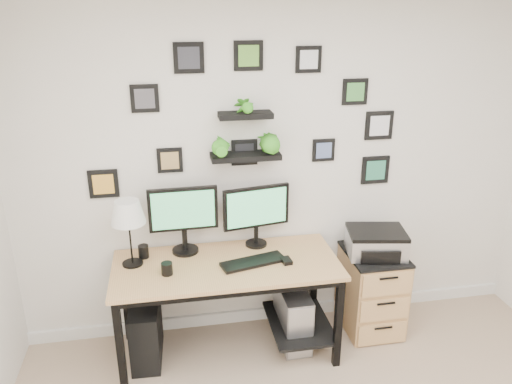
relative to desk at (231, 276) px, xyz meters
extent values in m
plane|color=white|center=(0.45, 0.33, 0.67)|extent=(4.00, 0.00, 4.00)
cube|color=white|center=(0.45, 0.32, -0.58)|extent=(4.00, 0.03, 0.10)
cube|color=tan|center=(-0.04, -0.04, 0.11)|extent=(1.60, 0.70, 0.03)
cube|color=black|center=(-0.04, -0.04, 0.07)|extent=(1.54, 0.64, 0.05)
cube|color=black|center=(-0.04, 0.29, -0.17)|extent=(1.44, 0.02, 0.41)
cube|color=black|center=(0.51, -0.04, -0.45)|extent=(0.45, 0.63, 0.03)
cube|color=black|center=(-0.79, -0.34, -0.27)|extent=(0.05, 0.05, 0.72)
cube|color=black|center=(-0.79, 0.26, -0.27)|extent=(0.05, 0.05, 0.72)
cube|color=black|center=(0.71, -0.34, -0.27)|extent=(0.05, 0.05, 0.72)
cube|color=black|center=(0.71, 0.26, -0.27)|extent=(0.05, 0.05, 0.72)
cylinder|color=black|center=(-0.31, 0.20, 0.13)|extent=(0.20, 0.20, 0.02)
cylinder|color=black|center=(-0.31, 0.20, 0.22)|extent=(0.04, 0.04, 0.17)
cube|color=black|center=(-0.31, 0.19, 0.47)|extent=(0.50, 0.04, 0.32)
cube|color=#4CB272|center=(-0.31, 0.17, 0.47)|extent=(0.45, 0.01, 0.28)
cylinder|color=black|center=(0.22, 0.21, 0.13)|extent=(0.19, 0.19, 0.02)
cylinder|color=black|center=(0.22, 0.21, 0.21)|extent=(0.04, 0.04, 0.15)
cube|color=black|center=(0.22, 0.21, 0.44)|extent=(0.51, 0.11, 0.32)
cube|color=#4CB272|center=(0.23, 0.19, 0.44)|extent=(0.45, 0.08, 0.27)
cube|color=black|center=(0.15, -0.07, 0.14)|extent=(0.48, 0.25, 0.02)
cube|color=black|center=(0.39, -0.10, 0.14)|extent=(0.07, 0.10, 0.03)
cylinder|color=black|center=(-0.69, 0.07, 0.13)|extent=(0.15, 0.15, 0.01)
cylinder|color=black|center=(-0.69, 0.07, 0.35)|extent=(0.01, 0.01, 0.44)
cone|color=white|center=(-0.69, 0.07, 0.52)|extent=(0.24, 0.24, 0.16)
cylinder|color=black|center=(-0.45, -0.11, 0.17)|extent=(0.08, 0.08, 0.09)
cylinder|color=black|center=(-0.61, 0.16, 0.17)|extent=(0.07, 0.07, 0.10)
cube|color=black|center=(-0.64, 0.00, -0.40)|extent=(0.23, 0.47, 0.46)
cube|color=gray|center=(0.47, -0.01, -0.40)|extent=(0.21, 0.46, 0.46)
cube|color=silver|center=(0.47, -0.23, -0.40)|extent=(0.18, 0.01, 0.43)
cube|color=tan|center=(1.13, 0.06, -0.30)|extent=(0.42, 0.50, 0.65)
cube|color=black|center=(1.13, 0.06, 0.03)|extent=(0.43, 0.51, 0.02)
cube|color=tan|center=(1.13, -0.19, -0.52)|extent=(0.39, 0.02, 0.18)
cylinder|color=black|center=(1.13, -0.21, -0.46)|extent=(0.14, 0.02, 0.02)
cube|color=tan|center=(1.13, -0.19, -0.30)|extent=(0.39, 0.02, 0.18)
cylinder|color=black|center=(1.13, -0.21, -0.24)|extent=(0.14, 0.02, 0.02)
cube|color=tan|center=(1.13, -0.19, -0.08)|extent=(0.39, 0.02, 0.18)
cylinder|color=black|center=(1.13, -0.21, -0.02)|extent=(0.14, 0.02, 0.02)
cube|color=silver|center=(1.13, 0.05, 0.13)|extent=(0.48, 0.40, 0.16)
cube|color=black|center=(1.13, 0.05, 0.23)|extent=(0.48, 0.40, 0.03)
cube|color=black|center=(1.10, -0.12, 0.10)|extent=(0.29, 0.07, 0.10)
cube|color=black|center=(0.15, 0.24, 0.82)|extent=(0.50, 0.18, 0.04)
cube|color=black|center=(0.15, 0.23, 1.12)|extent=(0.38, 0.15, 0.04)
imported|color=green|center=(-0.02, 0.24, 0.98)|extent=(0.15, 0.12, 0.27)
imported|color=green|center=(0.32, 0.24, 0.98)|extent=(0.15, 0.15, 0.27)
imported|color=green|center=(0.15, 0.23, 1.27)|extent=(0.13, 0.09, 0.25)
cube|color=black|center=(0.16, 0.32, 0.83)|extent=(0.19, 0.02, 0.19)
cube|color=black|center=(0.16, 0.31, 0.83)|extent=(0.13, 0.00, 0.13)
cube|color=black|center=(1.19, 0.32, 0.99)|extent=(0.22, 0.02, 0.22)
cube|color=white|center=(1.19, 0.31, 0.99)|extent=(0.15, 0.00, 0.15)
cube|color=black|center=(-0.53, 0.32, 1.25)|extent=(0.19, 0.02, 0.19)
cube|color=#4C4951|center=(-0.53, 0.31, 1.25)|extent=(0.13, 0.00, 0.13)
cube|color=black|center=(-0.86, 0.32, 0.65)|extent=(0.21, 0.02, 0.21)
cube|color=gold|center=(-0.86, 0.31, 0.65)|extent=(0.14, 0.00, 0.14)
cube|color=black|center=(-0.38, 0.32, 0.80)|extent=(0.18, 0.02, 0.18)
cube|color=tan|center=(-0.38, 0.31, 0.80)|extent=(0.13, 0.00, 0.13)
cube|color=black|center=(0.76, 0.32, 0.82)|extent=(0.17, 0.02, 0.17)
cube|color=#5B6EA0|center=(0.76, 0.31, 0.82)|extent=(0.12, 0.00, 0.12)
cube|color=black|center=(0.98, 0.32, 1.25)|extent=(0.19, 0.02, 0.19)
cube|color=#469242|center=(0.98, 0.31, 1.25)|extent=(0.13, 0.00, 0.13)
cube|color=black|center=(-0.22, 0.32, 1.51)|extent=(0.21, 0.02, 0.21)
cube|color=#2D2E36|center=(-0.22, 0.31, 1.51)|extent=(0.14, 0.00, 0.14)
cube|color=black|center=(1.19, 0.32, 0.63)|extent=(0.22, 0.02, 0.22)
cube|color=#318866|center=(1.19, 0.31, 0.63)|extent=(0.15, 0.00, 0.15)
cube|color=black|center=(0.19, 0.32, 1.52)|extent=(0.20, 0.02, 0.20)
cube|color=#5A9E34|center=(0.19, 0.31, 1.52)|extent=(0.14, 0.00, 0.14)
cube|color=black|center=(0.62, 0.32, 1.48)|extent=(0.18, 0.02, 0.18)
cube|color=silver|center=(0.62, 0.31, 1.48)|extent=(0.13, 0.00, 0.13)
camera|label=1|loc=(-0.40, -3.15, 1.85)|focal=35.00mm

